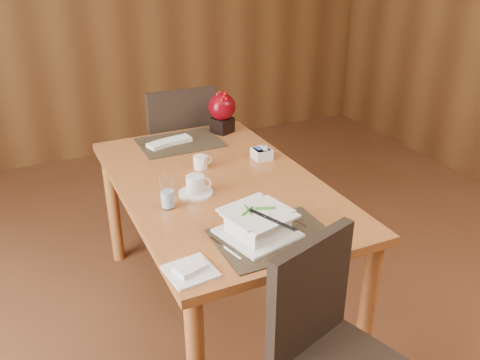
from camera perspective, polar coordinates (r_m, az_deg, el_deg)
name	(u,v)px	position (r m, az deg, el deg)	size (l,w,h in m)	color
dining_table	(219,200)	(2.46, -2.40, -2.22)	(0.90, 1.50, 0.75)	#AB622F
placemat_near	(274,238)	(1.98, 3.85, -6.47)	(0.45, 0.33, 0.01)	black
placemat_far	(180,142)	(2.89, -6.73, 4.21)	(0.45, 0.33, 0.01)	black
soup_setting	(258,224)	(1.97, 2.01, -4.95)	(0.32, 0.32, 0.11)	white
coffee_cup	(195,186)	(2.29, -5.03, -0.72)	(0.16, 0.16, 0.09)	white
water_glass	(167,192)	(2.18, -8.16, -1.38)	(0.06, 0.06, 0.15)	white
creamer_jug	(200,162)	(2.55, -4.47, 2.01)	(0.09, 0.09, 0.07)	white
sugar_caddy	(262,154)	(2.65, 2.46, 2.95)	(0.09, 0.09, 0.05)	white
berry_decor	(222,110)	(2.99, -2.04, 7.82)	(0.16, 0.16, 0.24)	black
napkins_far	(171,142)	(2.87, -7.76, 4.30)	(0.25, 0.09, 0.02)	white
bread_plate	(190,271)	(1.80, -5.59, -10.18)	(0.16, 0.16, 0.01)	white
near_chair	(331,346)	(1.91, 10.16, -17.87)	(0.52, 0.53, 0.90)	black
far_chair	(179,149)	(3.33, -6.83, 3.43)	(0.47, 0.47, 0.98)	black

